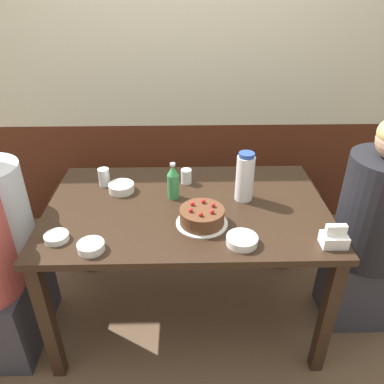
{
  "coord_description": "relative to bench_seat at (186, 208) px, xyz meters",
  "views": [
    {
      "loc": [
        -0.01,
        -1.62,
        1.79
      ],
      "look_at": [
        0.03,
        0.05,
        0.81
      ],
      "focal_mm": 35.0,
      "sensor_mm": 36.0,
      "label": 1
    }
  ],
  "objects": [
    {
      "name": "ground_plane",
      "position": [
        0.0,
        -0.83,
        -0.21
      ],
      "size": [
        12.0,
        12.0,
        0.0
      ],
      "primitive_type": "plane",
      "color": "brown"
    },
    {
      "name": "back_wall",
      "position": [
        0.0,
        0.22,
        1.04
      ],
      "size": [
        4.8,
        0.04,
        2.5
      ],
      "color": "#4C2314",
      "rests_on": "ground_plane"
    },
    {
      "name": "bench_seat",
      "position": [
        0.0,
        0.0,
        0.0
      ],
      "size": [
        1.92,
        0.38,
        0.43
      ],
      "color": "#381E11",
      "rests_on": "ground_plane"
    },
    {
      "name": "dining_table",
      "position": [
        0.0,
        -0.83,
        0.46
      ],
      "size": [
        1.43,
        0.88,
        0.76
      ],
      "color": "black",
      "rests_on": "ground_plane"
    },
    {
      "name": "birthday_cake",
      "position": [
        0.07,
        -0.99,
        0.59
      ],
      "size": [
        0.25,
        0.25,
        0.1
      ],
      "color": "white",
      "rests_on": "dining_table"
    },
    {
      "name": "water_pitcher",
      "position": [
        0.3,
        -0.77,
        0.68
      ],
      "size": [
        0.09,
        0.09,
        0.26
      ],
      "color": "white",
      "rests_on": "dining_table"
    },
    {
      "name": "soju_bottle",
      "position": [
        -0.07,
        -0.75,
        0.64
      ],
      "size": [
        0.06,
        0.06,
        0.2
      ],
      "color": "#388E4C",
      "rests_on": "dining_table"
    },
    {
      "name": "napkin_holder",
      "position": [
        0.63,
        -1.17,
        0.59
      ],
      "size": [
        0.11,
        0.08,
        0.11
      ],
      "color": "white",
      "rests_on": "dining_table"
    },
    {
      "name": "bowl_soup_white",
      "position": [
        -0.41,
        -1.18,
        0.57
      ],
      "size": [
        0.12,
        0.12,
        0.04
      ],
      "color": "white",
      "rests_on": "dining_table"
    },
    {
      "name": "bowl_rice_small",
      "position": [
        -0.35,
        -0.68,
        0.57
      ],
      "size": [
        0.14,
        0.14,
        0.04
      ],
      "color": "white",
      "rests_on": "dining_table"
    },
    {
      "name": "bowl_side_dish",
      "position": [
        -0.58,
        -1.1,
        0.56
      ],
      "size": [
        0.11,
        0.11,
        0.03
      ],
      "color": "white",
      "rests_on": "dining_table"
    },
    {
      "name": "bowl_sauce_shallow",
      "position": [
        0.24,
        -1.15,
        0.57
      ],
      "size": [
        0.14,
        0.14,
        0.04
      ],
      "color": "white",
      "rests_on": "dining_table"
    },
    {
      "name": "glass_water_tall",
      "position": [
        -0.0,
        -0.59,
        0.59
      ],
      "size": [
        0.06,
        0.06,
        0.08
      ],
      "color": "silver",
      "rests_on": "dining_table"
    },
    {
      "name": "glass_tumbler_short",
      "position": [
        -0.46,
        -0.6,
        0.6
      ],
      "size": [
        0.06,
        0.06,
        0.1
      ],
      "color": "silver",
      "rests_on": "dining_table"
    },
    {
      "name": "person_teal_shirt",
      "position": [
        -0.97,
        -0.86,
        0.38
      ],
      "size": [
        0.35,
        0.35,
        1.21
      ],
      "color": "#33333D",
      "rests_on": "ground_plane"
    },
    {
      "name": "person_pale_blue_shirt",
      "position": [
        0.97,
        -0.87,
        0.4
      ],
      "size": [
        0.38,
        0.38,
        1.23
      ],
      "rotation": [
        0.0,
        0.0,
        3.14
      ],
      "color": "#33333D",
      "rests_on": "ground_plane"
    }
  ]
}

